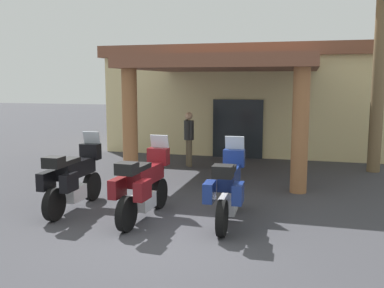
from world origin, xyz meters
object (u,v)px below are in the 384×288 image
motorcycle_black (73,178)px  pedestrian (189,135)px  palm_tree_near_portico (383,21)px  motel_building (249,97)px  motorcycle_maroon (143,185)px  motorcycle_blue (228,188)px

motorcycle_black → pedestrian: size_ratio=1.25×
motorcycle_black → palm_tree_near_portico: (6.77, 5.97, 3.80)m
motel_building → palm_tree_near_portico: size_ratio=1.81×
motel_building → motorcycle_maroon: 10.48m
motorcycle_maroon → palm_tree_near_portico: bearing=-36.4°
motorcycle_black → motorcycle_blue: same height
motorcycle_blue → palm_tree_near_portico: (3.42, 5.95, 3.80)m
motorcycle_maroon → motorcycle_blue: same height
motorcycle_maroon → pedestrian: 5.51m
motel_building → palm_tree_near_portico: 6.57m
motorcycle_black → motorcycle_blue: size_ratio=1.00×
motel_building → motorcycle_blue: (1.02, -10.15, -1.39)m
motorcycle_maroon → motorcycle_black: bearing=86.6°
palm_tree_near_portico → motorcycle_maroon: bearing=-129.6°
pedestrian → palm_tree_near_portico: 6.70m
motel_building → motorcycle_blue: 10.29m
motorcycle_black → pedestrian: 5.40m
motorcycle_black → motorcycle_blue: (3.35, 0.02, 0.00)m
pedestrian → palm_tree_near_portico: palm_tree_near_portico is taller
pedestrian → palm_tree_near_portico: (5.68, 0.69, 3.47)m
motorcycle_black → pedestrian: pedestrian is taller
motorcycle_maroon → motorcycle_blue: 1.69m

